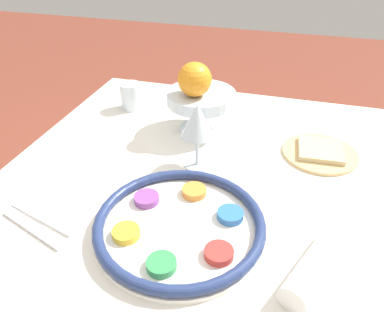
# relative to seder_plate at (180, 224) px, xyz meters

# --- Properties ---
(seder_plate) EXTENTS (0.31, 0.31, 0.03)m
(seder_plate) POSITION_rel_seder_plate_xyz_m (0.00, 0.00, 0.00)
(seder_plate) COLOR silver
(seder_plate) RESTS_ON dining_table
(wine_glass) EXTENTS (0.07, 0.07, 0.15)m
(wine_glass) POSITION_rel_seder_plate_xyz_m (0.21, 0.02, 0.10)
(wine_glass) COLOR silver
(wine_glass) RESTS_ON dining_table
(fruit_stand) EXTENTS (0.18, 0.18, 0.11)m
(fruit_stand) POSITION_rel_seder_plate_xyz_m (0.37, 0.06, 0.07)
(fruit_stand) COLOR silver
(fruit_stand) RESTS_ON dining_table
(orange_fruit) EXTENTS (0.08, 0.08, 0.08)m
(orange_fruit) POSITION_rel_seder_plate_xyz_m (0.35, 0.07, 0.14)
(orange_fruit) COLOR orange
(orange_fruit) RESTS_ON fruit_stand
(bread_plate) EXTENTS (0.18, 0.18, 0.02)m
(bread_plate) POSITION_rel_seder_plate_xyz_m (0.33, -0.25, -0.01)
(bread_plate) COLOR tan
(bread_plate) RESTS_ON dining_table
(napkin_roll) EXTENTS (0.18, 0.11, 0.05)m
(napkin_roll) POSITION_rel_seder_plate_xyz_m (-0.03, -0.24, 0.01)
(napkin_roll) COLOR white
(napkin_roll) RESTS_ON dining_table
(cup_near) EXTENTS (0.06, 0.06, 0.08)m
(cup_near) POSITION_rel_seder_plate_xyz_m (0.44, 0.29, 0.02)
(cup_near) COLOR silver
(cup_near) RESTS_ON dining_table
(fork_left) EXTENTS (0.07, 0.16, 0.01)m
(fork_left) POSITION_rel_seder_plate_xyz_m (-0.07, 0.26, -0.01)
(fork_left) COLOR silver
(fork_left) RESTS_ON dining_table
(fork_right) EXTENTS (0.06, 0.16, 0.01)m
(fork_right) POSITION_rel_seder_plate_xyz_m (-0.04, 0.26, -0.01)
(fork_right) COLOR silver
(fork_right) RESTS_ON dining_table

